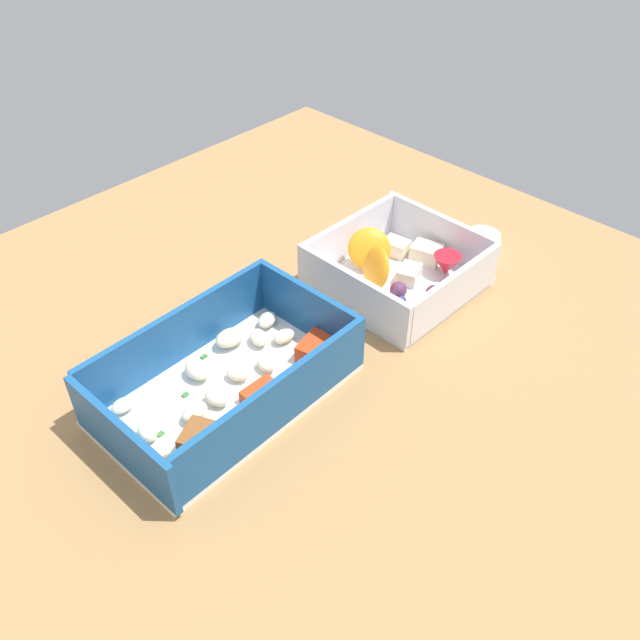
# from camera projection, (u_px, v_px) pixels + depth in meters

# --- Properties ---
(table_surface) EXTENTS (0.80, 0.80, 0.02)m
(table_surface) POSITION_uv_depth(u_px,v_px,m) (310.00, 352.00, 0.66)
(table_surface) COLOR #9E7547
(table_surface) RESTS_ON ground
(pasta_container) EXTENTS (0.22, 0.14, 0.06)m
(pasta_container) POSITION_uv_depth(u_px,v_px,m) (228.00, 380.00, 0.59)
(pasta_container) COLOR white
(pasta_container) RESTS_ON table_surface
(fruit_bowl) EXTENTS (0.15, 0.15, 0.05)m
(fruit_bowl) POSITION_uv_depth(u_px,v_px,m) (400.00, 270.00, 0.72)
(fruit_bowl) COLOR white
(fruit_bowl) RESTS_ON table_surface
(paper_cup_liner) EXTENTS (0.04, 0.04, 0.02)m
(paper_cup_liner) POSITION_uv_depth(u_px,v_px,m) (482.00, 242.00, 0.77)
(paper_cup_liner) COLOR white
(paper_cup_liner) RESTS_ON table_surface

